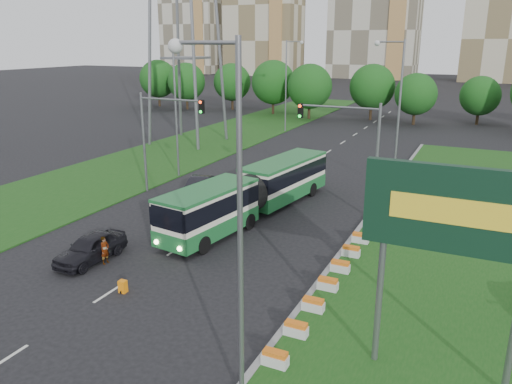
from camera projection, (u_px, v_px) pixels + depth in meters
The scene contains 18 objects.
ground at pixel (222, 257), 28.48m from camera, with size 360.00×360.00×0.00m, color black.
grass_median at pixel (474, 244), 30.11m from camera, with size 14.00×60.00×0.15m, color #184914.
median_kerb at pixel (361, 227), 32.93m from camera, with size 0.30×60.00×0.18m, color gray.
left_verge at pixel (190, 148), 57.44m from camera, with size 12.00×110.00×0.10m, color #184914.
lane_markings at pixel (296, 172), 47.03m from camera, with size 0.20×100.00×0.01m, color silver, non-canonical shape.
flower_planters at pixel (328, 284), 24.41m from camera, with size 1.10×13.70×0.60m, color silver, non-canonical shape.
billboard at pixel (455, 220), 16.51m from camera, with size 6.00×0.37×8.00m.
traffic_mast_median at pixel (354, 142), 33.65m from camera, with size 5.76×0.32×8.00m.
traffic_mast_left at pixel (160, 128), 38.94m from camera, with size 5.76×0.32×8.00m.
street_lamps at pixel (250, 124), 36.62m from camera, with size 36.00×60.00×12.00m, color slate, non-canonical shape.
tree_line at pixel (470, 95), 70.78m from camera, with size 120.00×8.00×9.00m, color #134813, non-canonical shape.
apartment_tower_west at pixel (264, 6), 177.92m from camera, with size 26.00×15.00×48.00m, color beige.
midrise_west at pixel (193, 25), 191.85m from camera, with size 22.00×14.00×36.00m, color beige.
articulated_bus at pixel (252, 192), 34.83m from camera, with size 2.69×17.26×2.84m.
car_left_near at pixel (91, 248), 27.85m from camera, with size 1.83×4.54×1.55m, color black.
car_left_far at pixel (199, 187), 39.69m from camera, with size 1.58×4.52×1.49m, color black.
pedestrian at pixel (105, 250), 27.51m from camera, with size 0.58×0.38×1.59m, color gray.
shopping_trolley at pixel (123, 287), 24.44m from camera, with size 0.37×0.39×0.63m.
Camera 1 is at (12.88, -22.87, 11.83)m, focal length 35.00 mm.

